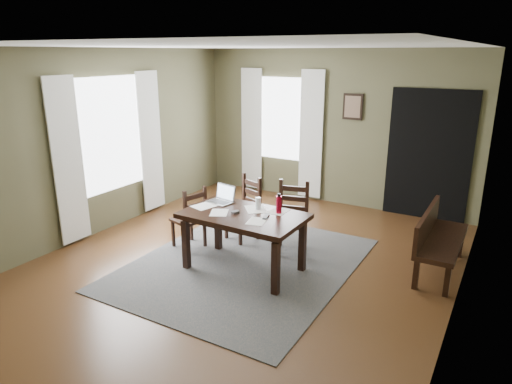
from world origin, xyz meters
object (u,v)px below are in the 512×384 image
Objects in this scene: chair_end at (190,219)px; chair_back_left at (245,209)px; chair_back_right at (291,219)px; laptop at (222,198)px; bench at (437,236)px; water_bottle at (279,204)px; dining_table at (244,221)px.

chair_end is 0.82m from chair_back_left.
chair_back_left is 0.96× the size of chair_back_right.
chair_end is 2.42× the size of laptop.
laptop reaches higher than bench.
water_bottle is (0.84, -0.02, 0.06)m from laptop.
chair_back_right is at bearing 131.53° from chair_end.
bench is (2.59, 0.30, 0.01)m from chair_back_left.
laptop reaches higher than dining_table.
chair_end is 0.95× the size of chair_back_left.
laptop is 1.47× the size of water_bottle.
chair_back_left reaches higher than dining_table.
bench is (2.08, 1.17, -0.19)m from dining_table.
chair_back_right is 1.84m from bench.
chair_end is 1.42m from water_bottle.
dining_table is at bearing 119.36° from bench.
chair_end reaches higher than dining_table.
chair_end is at bearing -178.53° from water_bottle.
chair_back_right reaches higher than chair_back_left.
chair_back_right is at bearing 99.45° from water_bottle.
chair_back_left reaches higher than bench.
chair_end is 0.63m from laptop.
water_bottle is at bearing -95.08° from chair_back_right.
chair_end is at bearing 107.57° from bench.
chair_back_right is 0.99m from laptop.
chair_end is at bearing -106.06° from chair_back_left.
chair_back_right reaches higher than chair_end.
laptop is (0.03, -0.61, 0.35)m from chair_back_left.
laptop is (0.51, 0.06, 0.37)m from chair_end.
dining_table is at bearing -39.90° from chair_back_left.
chair_end is 1.39m from chair_back_right.
water_bottle reaches higher than chair_back_right.
laptop is at bearing 178.57° from water_bottle.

